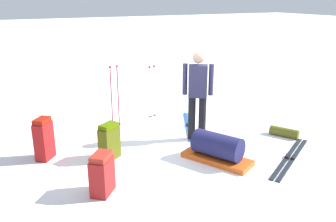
# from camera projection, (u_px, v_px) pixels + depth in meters

# --- Properties ---
(ground_plane) EXTENTS (80.00, 80.00, 0.00)m
(ground_plane) POSITION_uv_depth(u_px,v_px,m) (168.00, 147.00, 6.54)
(ground_plane) COLOR white
(skier_standing) EXTENTS (0.50, 0.37, 1.70)m
(skier_standing) POSITION_uv_depth(u_px,v_px,m) (198.00, 91.00, 6.62)
(skier_standing) COLOR black
(skier_standing) RESTS_ON ground_plane
(ski_pair_near) EXTENTS (0.92, 1.64, 0.05)m
(ski_pair_near) POSITION_uv_depth(u_px,v_px,m) (190.00, 126.00, 7.59)
(ski_pair_near) COLOR #1D56A8
(ski_pair_near) RESTS_ON ground_plane
(ski_pair_far) EXTENTS (1.70, 1.12, 0.05)m
(ski_pair_far) POSITION_uv_depth(u_px,v_px,m) (290.00, 158.00, 6.09)
(ski_pair_far) COLOR black
(ski_pair_far) RESTS_ON ground_plane
(backpack_large_dark) EXTENTS (0.42, 0.44, 0.60)m
(backpack_large_dark) POSITION_uv_depth(u_px,v_px,m) (102.00, 174.00, 4.94)
(backpack_large_dark) COLOR maroon
(backpack_large_dark) RESTS_ON ground_plane
(backpack_bright) EXTENTS (0.37, 0.39, 0.72)m
(backpack_bright) POSITION_uv_depth(u_px,v_px,m) (44.00, 139.00, 5.98)
(backpack_bright) COLOR maroon
(backpack_bright) RESTS_ON ground_plane
(backpack_small_spare) EXTENTS (0.41, 0.36, 0.63)m
(backpack_small_spare) POSITION_uv_depth(u_px,v_px,m) (109.00, 142.00, 6.00)
(backpack_small_spare) COLOR #494F0F
(backpack_small_spare) RESTS_ON ground_plane
(ski_poles_planted_near) EXTENTS (0.23, 0.12, 1.33)m
(ski_poles_planted_near) POSITION_uv_depth(u_px,v_px,m) (115.00, 94.00, 7.28)
(ski_poles_planted_near) COLOR maroon
(ski_poles_planted_near) RESTS_ON ground_plane
(ski_poles_planted_far) EXTENTS (0.19, 0.11, 1.21)m
(ski_poles_planted_far) POSITION_uv_depth(u_px,v_px,m) (152.00, 89.00, 7.87)
(ski_poles_planted_far) COLOR #AFC1C9
(ski_poles_planted_far) RESTS_ON ground_plane
(gear_sled) EXTENTS (0.93, 1.25, 0.49)m
(gear_sled) POSITION_uv_depth(u_px,v_px,m) (217.00, 149.00, 5.92)
(gear_sled) COLOR #D75418
(gear_sled) RESTS_ON ground_plane
(sleeping_mat_rolled) EXTENTS (0.42, 0.57, 0.18)m
(sleeping_mat_rolled) POSITION_uv_depth(u_px,v_px,m) (284.00, 132.00, 7.01)
(sleeping_mat_rolled) COLOR #535419
(sleeping_mat_rolled) RESTS_ON ground_plane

